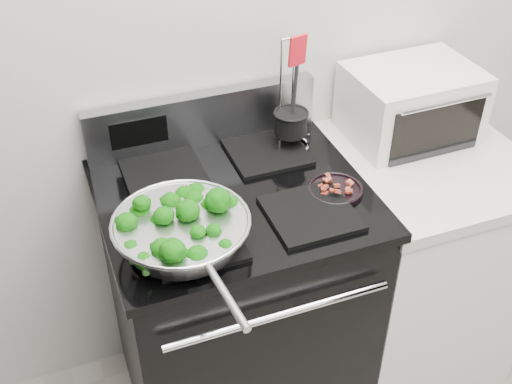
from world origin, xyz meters
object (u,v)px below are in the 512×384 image
toaster_oven (411,103)px  utensil_holder (291,129)px  bacon_plate (335,187)px  gas_range (237,302)px  skillet (182,231)px

toaster_oven → utensil_holder: bearing=175.9°
bacon_plate → toaster_oven: 0.48m
gas_range → skillet: (-0.20, -0.18, 0.52)m
bacon_plate → skillet: bearing=-170.8°
gas_range → skillet: size_ratio=1.94×
utensil_holder → toaster_oven: 0.43m
gas_range → utensil_holder: 0.62m
toaster_oven → gas_range: bearing=-168.6°
bacon_plate → toaster_oven: bearing=31.9°
gas_range → toaster_oven: toaster_oven is taller
gas_range → utensil_holder: size_ratio=2.90×
utensil_holder → skillet: bearing=-155.4°
gas_range → utensil_holder: utensil_holder is taller
gas_range → skillet: bearing=-139.1°
gas_range → skillet: gas_range is taller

